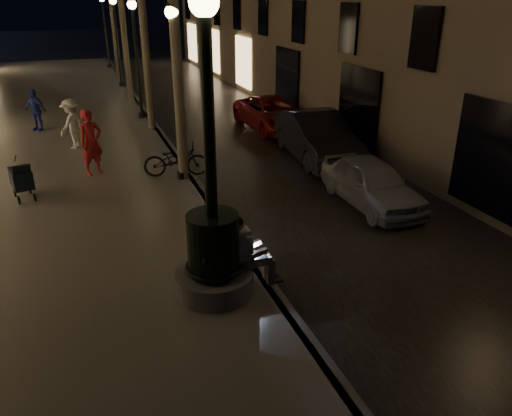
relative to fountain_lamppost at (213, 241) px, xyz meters
name	(u,v)px	position (x,y,z in m)	size (l,w,h in m)	color
ground	(154,127)	(1.00, 13.00, -1.21)	(120.00, 120.00, 0.00)	black
cobble_lane	(223,121)	(4.00, 13.00, -1.20)	(6.00, 45.00, 0.02)	black
promenade	(49,133)	(-3.00, 13.00, -1.11)	(8.00, 45.00, 0.20)	slate
curb_strip	(153,124)	(1.00, 13.00, -1.11)	(0.25, 45.00, 0.20)	#59595B
fountain_lamppost	(213,241)	(0.00, 0.00, 0.00)	(1.40, 1.40, 5.21)	#59595B
seated_man_laptop	(247,249)	(0.61, 0.00, -0.28)	(1.02, 0.35, 1.39)	tan
lamp_curb_a	(175,70)	(0.70, 6.00, 2.02)	(0.36, 0.36, 4.81)	black
lamp_curb_b	(135,43)	(0.70, 14.00, 2.02)	(0.36, 0.36, 4.81)	black
lamp_curb_c	(116,29)	(0.70, 22.00, 2.02)	(0.36, 0.36, 4.81)	black
lamp_curb_d	(104,21)	(0.70, 30.00, 2.02)	(0.36, 0.36, 4.81)	black
stroller	(21,179)	(-3.45, 5.83, -0.45)	(0.63, 1.12, 1.13)	black
car_front	(372,183)	(5.01, 2.89, -0.60)	(1.43, 3.56, 1.21)	#9B9EA2
car_second	(317,137)	(5.37, 6.82, -0.44)	(1.62, 4.66, 1.54)	black
car_third	(273,113)	(5.52, 11.04, -0.59)	(2.05, 4.46, 1.24)	maroon
pedestrian_red	(91,142)	(-1.63, 7.25, -0.06)	(0.69, 0.45, 1.90)	red
pedestrian_white	(72,124)	(-2.11, 10.25, -0.18)	(1.07, 0.62, 1.66)	white
pedestrian_blue	(35,110)	(-3.37, 13.22, -0.23)	(0.92, 0.38, 1.57)	#2A399B
bicycle	(176,160)	(0.60, 6.25, -0.53)	(0.65, 1.85, 0.97)	black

